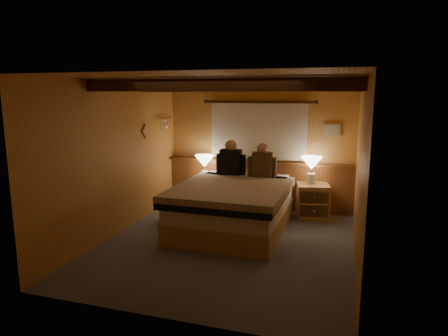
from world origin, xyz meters
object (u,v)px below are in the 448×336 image
at_px(bed, 233,206).
at_px(duffel_bag, 184,210).
at_px(nightstand_right, 313,201).
at_px(person_right, 262,163).
at_px(nightstand_left, 206,194).
at_px(lamp_left, 205,163).
at_px(lamp_right, 311,165).
at_px(person_left, 231,160).

bearing_deg(bed, duffel_bag, 163.76).
distance_m(nightstand_right, person_right, 1.15).
height_order(nightstand_left, person_right, person_right).
relative_size(nightstand_left, lamp_left, 1.18).
bearing_deg(person_right, lamp_right, 18.37).
xyz_separation_m(bed, duffel_bag, (-1.00, 0.30, -0.24)).
distance_m(nightstand_right, duffel_bag, 2.32).
bearing_deg(bed, nightstand_right, 43.14).
bearing_deg(nightstand_right, nightstand_left, 167.54).
xyz_separation_m(nightstand_right, person_right, (-0.87, -0.31, 0.70)).
relative_size(nightstand_right, lamp_right, 1.30).
relative_size(bed, lamp_right, 4.56).
height_order(person_left, person_right, person_left).
height_order(bed, nightstand_left, bed).
bearing_deg(duffel_bag, bed, -21.46).
bearing_deg(person_left, nightstand_right, 8.95).
distance_m(nightstand_left, nightstand_right, 2.05).
distance_m(bed, lamp_left, 1.49).
distance_m(nightstand_left, person_right, 1.43).
bearing_deg(lamp_right, nightstand_right, -34.68).
xyz_separation_m(nightstand_left, nightstand_right, (2.05, -0.03, 0.03)).
height_order(bed, person_left, person_left).
xyz_separation_m(lamp_right, person_left, (-1.40, -0.33, 0.06)).
distance_m(person_right, duffel_bag, 1.63).
xyz_separation_m(person_left, duffel_bag, (-0.73, -0.49, -0.86)).
relative_size(nightstand_left, person_left, 0.88).
relative_size(lamp_left, duffel_bag, 0.93).
relative_size(nightstand_left, lamp_right, 1.18).
xyz_separation_m(person_right, duffel_bag, (-1.31, -0.48, -0.84)).
bearing_deg(person_left, duffel_bag, -148.81).
xyz_separation_m(nightstand_left, lamp_left, (-0.01, -0.02, 0.62)).
bearing_deg(lamp_left, nightstand_left, 55.90).
distance_m(lamp_right, duffel_bag, 2.42).
distance_m(nightstand_left, duffel_bag, 0.83).
height_order(lamp_right, person_right, person_right).
height_order(nightstand_right, lamp_left, lamp_left).
xyz_separation_m(lamp_left, person_right, (1.20, -0.31, 0.11)).
xyz_separation_m(bed, nightstand_right, (1.18, 1.09, -0.09)).
height_order(lamp_left, lamp_right, lamp_right).
xyz_separation_m(nightstand_right, person_left, (-1.45, -0.30, 0.71)).
bearing_deg(lamp_left, bed, -50.96).
relative_size(person_left, person_right, 1.06).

